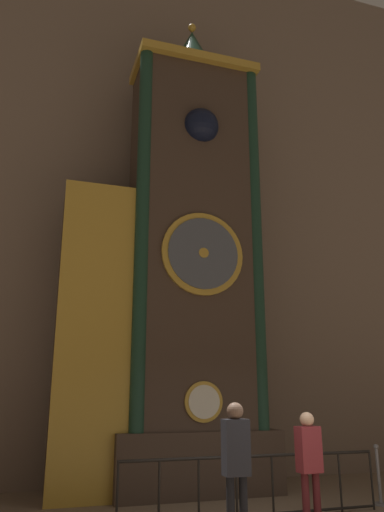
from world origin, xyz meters
TOP-DOWN VIEW (x-y plane):
  - cathedral_back_wall at (-0.09, 5.36)m, footprint 24.00×0.32m
  - clock_tower at (-0.76, 4.02)m, footprint 4.51×1.84m
  - railing_fence at (-0.04, 1.73)m, footprint 4.41×0.05m
  - visitor_near at (-0.89, 0.43)m, footprint 0.34×0.23m
  - visitor_far at (0.44, 0.84)m, footprint 0.35×0.24m
  - stanchion_post at (2.49, 1.99)m, footprint 0.28×0.28m

SIDE VIEW (x-z plane):
  - stanchion_post at x=2.49m, z-range -0.18..0.83m
  - railing_fence at x=-0.04m, z-range 0.05..1.00m
  - visitor_far at x=0.44m, z-range 0.16..1.78m
  - visitor_near at x=-0.89m, z-range 0.19..1.96m
  - clock_tower at x=-0.76m, z-range -0.98..9.99m
  - cathedral_back_wall at x=-0.09m, z-range -0.01..14.44m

